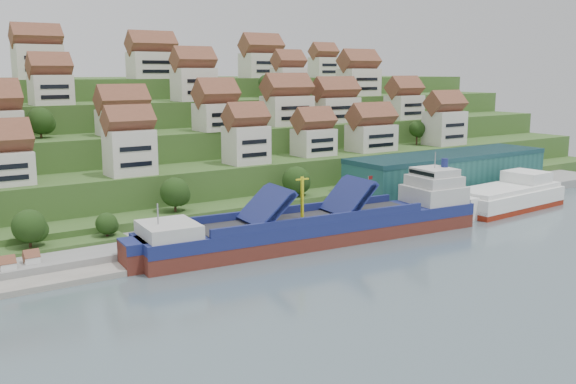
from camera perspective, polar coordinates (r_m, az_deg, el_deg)
ground at (r=127.43m, az=3.94°, el=-4.46°), size 300.00×300.00×0.00m
quay at (r=150.80m, az=6.40°, el=-1.68°), size 180.00×14.00×2.20m
pebble_beach at (r=114.73m, az=-23.78°, el=-6.83°), size 45.00×20.00×1.00m
hillside at (r=215.24m, az=-13.38°, el=4.39°), size 260.00×128.00×31.00m
hillside_village at (r=176.30m, az=-7.61°, el=7.74°), size 159.33×63.99×29.29m
hillside_trees at (r=158.06m, az=-8.51°, el=4.59°), size 143.54×62.40×30.17m
warehouse at (r=173.28m, az=14.06°, el=1.73°), size 60.00×15.00×10.00m
flagpole at (r=144.74m, az=7.17°, el=0.12°), size 1.28×0.16×8.00m
cargo_ship at (r=127.41m, az=3.48°, el=-3.02°), size 72.74×17.58×15.90m
second_ship at (r=166.09m, az=18.99°, el=-0.45°), size 32.84×13.92×9.33m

